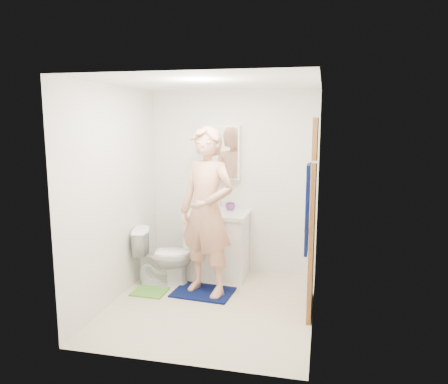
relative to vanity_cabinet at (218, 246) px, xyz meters
The scene contains 22 objects.
floor 1.01m from the vanity_cabinet, 80.69° to the right, with size 2.20×2.40×0.02m, color beige.
ceiling 2.21m from the vanity_cabinet, 80.69° to the right, with size 2.20×2.40×0.02m, color white.
wall_back 0.87m from the vanity_cabinet, 63.05° to the left, with size 2.20×0.02×2.40m, color silver.
wall_front 2.28m from the vanity_cabinet, 85.96° to the right, with size 2.20×0.02×2.40m, color silver.
wall_left 1.55m from the vanity_cabinet, 136.37° to the right, with size 0.02×2.40×2.40m, color silver.
wall_right 1.75m from the vanity_cabinet, 35.99° to the right, with size 0.02×2.40×2.40m, color silver.
vanity_cabinet is the anchor object (origin of this frame).
countertop 0.43m from the vanity_cabinet, ahead, with size 0.79×0.59×0.05m, color white.
sink_basin 0.44m from the vanity_cabinet, ahead, with size 0.40×0.40×0.03m, color white.
faucet 0.54m from the vanity_cabinet, 90.00° to the left, with size 0.03×0.03×0.12m, color silver.
medicine_cabinet 1.22m from the vanity_cabinet, 90.00° to the left, with size 0.50×0.12×0.70m, color white.
mirror_panel 1.21m from the vanity_cabinet, 90.00° to the left, with size 0.46×0.01×0.66m, color white.
door 1.57m from the vanity_cabinet, 32.20° to the right, with size 0.05×0.80×2.05m, color brown.
door_knob 1.69m from the vanity_cabinet, 42.72° to the right, with size 0.07×0.07×0.07m, color gold.
towel 2.08m from the vanity_cabinet, 51.53° to the right, with size 0.03×0.24×0.80m, color #061041.
towel_hook 2.30m from the vanity_cabinet, 50.60° to the right, with size 0.02×0.02×0.06m, color silver.
toilet 0.73m from the vanity_cabinet, 143.21° to the right, with size 0.40×0.70×0.72m, color white.
bath_mat 0.73m from the vanity_cabinet, 92.42° to the right, with size 0.69×0.49×0.02m, color #061041.
green_rug 1.06m from the vanity_cabinet, 131.09° to the right, with size 0.39×0.33×0.02m, color #599F35.
soap_dispenser 0.57m from the vanity_cabinet, 153.24° to the right, with size 0.09×0.09×0.20m, color #A84E50.
toothbrush_cup 0.54m from the vanity_cabinet, 44.48° to the left, with size 0.12×0.12×0.10m, color #703A81.
man 0.86m from the vanity_cabinet, 87.41° to the right, with size 0.71×0.46×1.93m, color tan.
Camera 1 is at (1.15, -4.41, 2.06)m, focal length 35.00 mm.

